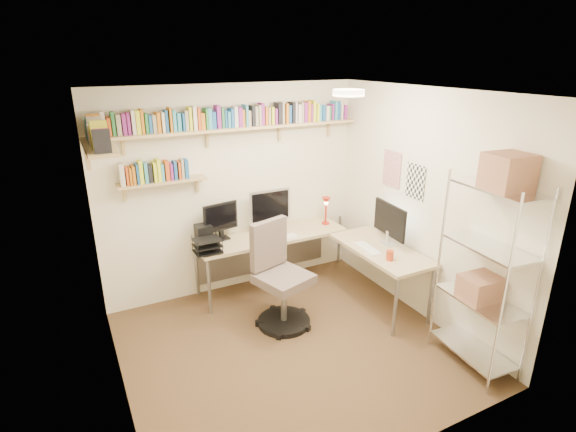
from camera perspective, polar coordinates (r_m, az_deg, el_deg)
The scene contains 6 objects.
ground at distance 4.75m, azimuth 0.47°, elevation -16.24°, with size 3.20×3.20×0.00m, color #4C3720.
room_shell at distance 4.04m, azimuth 0.59°, elevation 1.84°, with size 3.24×3.04×2.52m.
wall_shelves at distance 4.96m, azimuth -10.84°, elevation 10.58°, with size 3.12×1.09×0.80m.
corner_desk at distance 5.35m, azimuth 0.25°, elevation -3.06°, with size 2.23×1.88×1.26m.
office_chair at distance 4.88m, azimuth -1.09°, elevation -8.45°, with size 0.64×0.64×1.15m.
wire_rack at distance 4.27m, azimuth 24.50°, elevation -2.75°, with size 0.46×0.83×2.05m.
Camera 1 is at (-1.79, -3.40, 2.80)m, focal length 28.00 mm.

